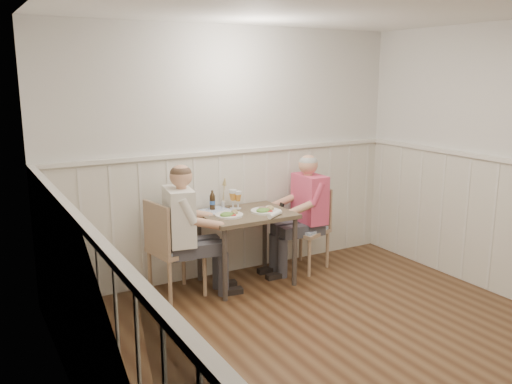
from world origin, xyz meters
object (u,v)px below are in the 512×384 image
man_in_pink (306,222)px  dining_table (246,222)px  grass_vase (223,194)px  chair_left (171,246)px  diner_cream (184,242)px  beer_bottle (212,201)px  chair_right (308,225)px

man_in_pink → dining_table: bearing=-177.6°
dining_table → grass_vase: grass_vase is taller
chair_left → diner_cream: (0.11, -0.07, 0.04)m
beer_bottle → dining_table: bearing=-45.9°
beer_bottle → man_in_pink: bearing=-12.8°
diner_cream → chair_right: bearing=4.1°
diner_cream → grass_vase: 0.74m
grass_vase → man_in_pink: bearing=-16.9°
chair_left → beer_bottle: beer_bottle is taller
dining_table → chair_right: bearing=5.5°
dining_table → chair_left: chair_left is taller
chair_right → chair_left: bearing=-178.7°
chair_right → diner_cream: (-1.51, -0.11, 0.07)m
chair_right → chair_left: chair_left is taller
dining_table → chair_left: 0.81m
dining_table → grass_vase: (-0.12, 0.30, 0.25)m
man_in_pink → grass_vase: bearing=163.1°
beer_bottle → grass_vase: 0.15m
diner_cream → beer_bottle: size_ratio=6.45×
chair_right → diner_cream: size_ratio=0.67×
chair_left → beer_bottle: 0.67m
dining_table → diner_cream: 0.69m
chair_right → beer_bottle: size_ratio=4.33×
man_in_pink → diner_cream: size_ratio=0.98×
chair_right → man_in_pink: man_in_pink is taller
dining_table → man_in_pink: size_ratio=0.68×
dining_table → beer_bottle: size_ratio=4.32×
chair_right → grass_vase: bearing=166.9°
dining_table → man_in_pink: (0.76, 0.03, -0.10)m
dining_table → chair_left: (-0.80, 0.04, -0.13)m
grass_vase → chair_right: bearing=-13.1°
beer_bottle → diner_cream: bearing=-146.3°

